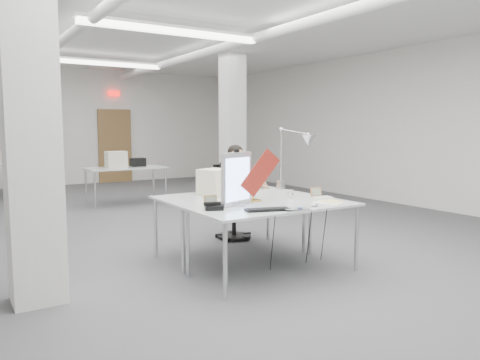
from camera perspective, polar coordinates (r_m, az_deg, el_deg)
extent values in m
cube|color=#49484B|center=(7.29, -7.60, -6.24)|extent=(10.00, 14.00, 0.02)
cube|color=white|center=(7.30, -7.99, 19.25)|extent=(10.00, 14.00, 0.02)
cube|color=silver|center=(13.81, -19.93, 6.11)|extent=(10.00, 0.02, 3.20)
cube|color=silver|center=(10.25, 18.81, 6.18)|extent=(0.02, 14.00, 3.20)
cube|color=white|center=(4.53, -24.18, 6.11)|extent=(0.45, 0.45, 3.20)
cube|color=white|center=(10.50, -0.92, 6.52)|extent=(0.45, 0.45, 3.20)
cube|color=brown|center=(14.06, -14.99, 4.03)|extent=(0.95, 0.08, 2.10)
cube|color=red|center=(14.04, -15.12, 10.15)|extent=(0.32, 0.06, 0.16)
cylinder|color=silver|center=(6.87, -17.63, 18.23)|extent=(0.16, 13.60, 0.16)
cylinder|color=silver|center=(7.93, 1.72, 16.87)|extent=(0.16, 13.60, 0.16)
cube|color=white|center=(7.25, -7.96, 17.48)|extent=(2.80, 0.14, 0.08)
cube|color=white|center=(10.98, -16.78, 13.47)|extent=(2.80, 0.14, 0.08)
cube|color=silver|center=(5.02, 4.23, -3.21)|extent=(1.80, 0.90, 0.02)
cube|color=silver|center=(5.76, -1.08, -1.95)|extent=(1.80, 0.90, 0.02)
cube|color=silver|center=(10.02, -13.75, 1.44)|extent=(1.60, 0.80, 0.02)
cube|color=silver|center=(11.77, -26.48, 1.66)|extent=(1.60, 0.80, 0.02)
cube|color=#BCBBC1|center=(4.94, -0.40, 0.11)|extent=(0.45, 0.20, 0.57)
cube|color=maroon|center=(5.05, 2.49, 0.90)|extent=(0.49, 0.06, 0.52)
cube|color=black|center=(4.68, 3.37, -3.62)|extent=(0.47, 0.27, 0.02)
imported|color=silver|center=(4.70, 7.30, -3.61)|extent=(0.31, 0.22, 0.02)
ellipsoid|color=#B2B2B7|center=(4.96, 9.06, -3.03)|extent=(0.11, 0.09, 0.04)
cube|color=black|center=(4.73, -3.20, -3.36)|extent=(0.23, 0.22, 0.05)
cube|color=#A98149|center=(4.94, -3.61, -2.54)|extent=(0.15, 0.05, 0.12)
cube|color=#AF764B|center=(5.67, 9.25, -1.45)|extent=(0.15, 0.06, 0.11)
cylinder|color=silver|center=(5.53, 6.27, -1.68)|extent=(0.10, 0.05, 0.10)
cube|color=silver|center=(5.21, 10.55, -2.77)|extent=(0.29, 0.35, 0.01)
cube|color=#DED784|center=(5.31, 10.99, -2.58)|extent=(0.25, 0.31, 0.01)
cube|color=silver|center=(5.64, 10.01, -2.06)|extent=(0.25, 0.21, 0.01)
cube|color=beige|center=(5.74, -3.10, -0.25)|extent=(0.43, 0.42, 0.32)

